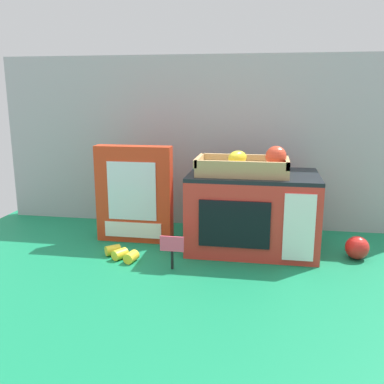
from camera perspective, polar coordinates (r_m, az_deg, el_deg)
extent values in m
plane|color=#147A4C|center=(1.46, 0.97, -7.12)|extent=(1.70, 1.70, 0.00)
cube|color=#A0A3A8|center=(1.64, 2.40, 6.53)|extent=(1.61, 0.03, 0.64)
cube|color=red|center=(1.42, 7.96, -2.76)|extent=(0.41, 0.26, 0.24)
cube|color=black|center=(1.39, 8.12, 2.23)|extent=(0.41, 0.26, 0.01)
cube|color=black|center=(1.29, 5.58, -4.28)|extent=(0.21, 0.01, 0.14)
cube|color=white|center=(1.29, 13.93, -4.59)|extent=(0.09, 0.01, 0.20)
cube|color=tan|center=(1.36, 6.69, 2.93)|extent=(0.28, 0.16, 0.03)
cube|color=tan|center=(1.29, 6.53, 3.50)|extent=(0.28, 0.01, 0.02)
cube|color=tan|center=(1.43, 6.88, 4.48)|extent=(0.28, 0.01, 0.02)
cube|color=tan|center=(1.37, 1.08, 4.19)|extent=(0.01, 0.16, 0.02)
cube|color=tan|center=(1.36, 12.41, 3.80)|extent=(0.01, 0.16, 0.02)
ellipsoid|color=yellow|center=(1.36, 6.01, 4.50)|extent=(0.08, 0.08, 0.04)
sphere|color=#E04228|center=(1.35, 11.00, 4.64)|extent=(0.06, 0.06, 0.06)
cube|color=red|center=(1.48, -7.61, -0.28)|extent=(0.26, 0.05, 0.33)
cube|color=silver|center=(1.45, -7.95, 0.10)|extent=(0.17, 0.00, 0.20)
cube|color=white|center=(1.49, -7.79, -4.97)|extent=(0.20, 0.00, 0.05)
cylinder|color=black|center=(1.27, -2.63, -8.92)|extent=(0.01, 0.01, 0.06)
cube|color=#F44C6B|center=(1.25, -2.68, -6.84)|extent=(0.07, 0.00, 0.05)
cylinder|color=yellow|center=(1.40, -10.38, -7.54)|extent=(0.06, 0.05, 0.03)
cylinder|color=yellow|center=(1.36, -9.46, -8.07)|extent=(0.05, 0.06, 0.03)
cylinder|color=yellow|center=(1.34, -8.01, -8.47)|extent=(0.04, 0.05, 0.03)
sphere|color=red|center=(1.44, 20.92, -6.86)|extent=(0.07, 0.07, 0.07)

